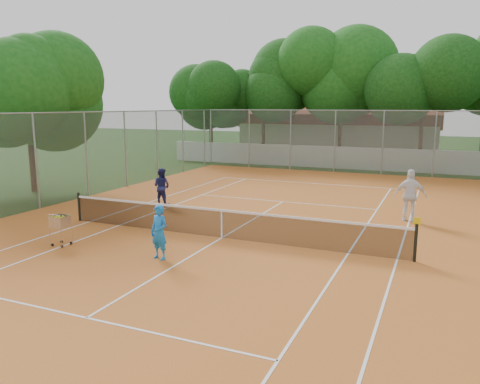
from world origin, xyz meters
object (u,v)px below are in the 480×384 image
at_px(clubhouse, 341,129).
at_px(player_near, 159,232).
at_px(player_far_right, 410,195).
at_px(ball_hopper, 61,229).
at_px(player_far_left, 162,187).
at_px(tennis_net, 222,223).

xyz_separation_m(clubhouse, player_near, (1.30, -31.60, -1.40)).
relative_size(player_far_right, ball_hopper, 1.89).
bearing_deg(clubhouse, player_far_left, -96.03).
distance_m(player_far_left, player_far_right, 10.21).
relative_size(player_near, ball_hopper, 1.50).
bearing_deg(ball_hopper, player_far_left, 90.85).
distance_m(tennis_net, clubhouse, 29.12).
relative_size(tennis_net, player_near, 7.64).
bearing_deg(player_far_left, tennis_net, 143.52).
xyz_separation_m(player_near, player_far_right, (6.16, 7.46, 0.20)).
bearing_deg(tennis_net, ball_hopper, -146.90).
height_order(clubhouse, player_far_left, clubhouse).
distance_m(tennis_net, ball_hopper, 5.00).
relative_size(tennis_net, clubhouse, 0.72).
bearing_deg(player_near, ball_hopper, -168.17).
relative_size(tennis_net, player_far_right, 6.07).
distance_m(clubhouse, player_far_right, 25.29).
bearing_deg(player_far_right, ball_hopper, 36.71).
relative_size(clubhouse, player_far_left, 10.19).
xyz_separation_m(tennis_net, player_far_left, (-4.67, 3.71, 0.32)).
bearing_deg(player_far_right, player_near, 48.97).
xyz_separation_m(clubhouse, player_far_left, (-2.67, -25.29, -1.37)).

